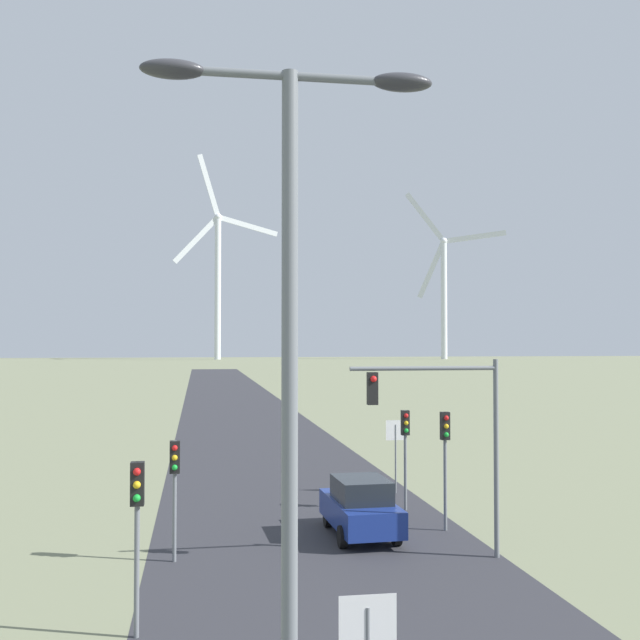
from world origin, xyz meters
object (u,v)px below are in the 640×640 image
object	(u,v)px
traffic_light_post_mid_right	(405,437)
stop_sign_far	(396,442)
traffic_light_mast_overhead	(445,416)
wind_turbine_left	(218,271)
streetlamp	(290,370)
traffic_light_post_near_right	(445,444)
wind_turbine_center	(444,284)
car_approaching	(361,507)
traffic_light_post_mid_left	(175,473)
traffic_light_post_near_left	(137,508)

from	to	relation	value
traffic_light_post_mid_right	stop_sign_far	bearing A→B (deg)	81.70
traffic_light_mast_overhead	wind_turbine_left	xyz separation A→B (m)	(-0.22, 243.73, 27.04)
stop_sign_far	streetlamp	bearing A→B (deg)	-107.92
traffic_light_post_near_right	wind_turbine_center	bearing A→B (deg)	71.31
stop_sign_far	car_approaching	xyz separation A→B (m)	(-2.83, -6.29, -1.14)
stop_sign_far	traffic_light_post_mid_left	distance (m)	11.80
streetlamp	traffic_light_post_mid_right	world-z (taller)	streetlamp
traffic_light_post_near_right	wind_turbine_center	size ratio (longest dim) A/B	0.06
traffic_light_post_near_left	traffic_light_mast_overhead	distance (m)	9.25
traffic_light_post_mid_right	wind_turbine_left	bearing A→B (deg)	90.20
traffic_light_post_mid_right	wind_turbine_center	size ratio (longest dim) A/B	0.06
traffic_light_post_near_right	traffic_light_mast_overhead	world-z (taller)	traffic_light_mast_overhead
stop_sign_far	wind_turbine_left	bearing A→B (deg)	90.31
traffic_light_post_mid_left	wind_turbine_left	world-z (taller)	wind_turbine_left
car_approaching	wind_turbine_left	size ratio (longest dim) A/B	0.06
stop_sign_far	car_approaching	world-z (taller)	stop_sign_far
stop_sign_far	wind_turbine_left	distance (m)	236.34
stop_sign_far	traffic_light_post_near_left	bearing A→B (deg)	-124.18
car_approaching	traffic_light_post_near_left	bearing A→B (deg)	-131.38
stop_sign_far	traffic_light_post_mid_left	size ratio (longest dim) A/B	0.88
wind_turbine_left	wind_turbine_center	world-z (taller)	wind_turbine_left
traffic_light_post_near_left	wind_turbine_center	bearing A→B (deg)	69.90
traffic_light_post_near_right	traffic_light_mast_overhead	xyz separation A→B (m)	(-1.07, -3.12, 1.20)
traffic_light_post_near_left	car_approaching	world-z (taller)	traffic_light_post_near_left
streetlamp	wind_turbine_center	bearing A→B (deg)	70.95
streetlamp	stop_sign_far	distance (m)	22.78
traffic_light_post_mid_right	car_approaching	world-z (taller)	traffic_light_post_mid_right
traffic_light_post_near_left	traffic_light_post_mid_left	world-z (taller)	traffic_light_post_near_left
wind_turbine_center	traffic_light_post_near_right	bearing A→B (deg)	-108.69
traffic_light_mast_overhead	wind_turbine_center	world-z (taller)	wind_turbine_center
traffic_light_post_near_left	traffic_light_post_near_right	xyz separation A→B (m)	(9.16, 7.38, 0.16)
traffic_light_post_near_left	streetlamp	bearing A→B (deg)	-74.39
traffic_light_post_mid_right	wind_turbine_center	bearing A→B (deg)	70.97
stop_sign_far	traffic_light_post_mid_right	world-z (taller)	traffic_light_post_mid_right
wind_turbine_center	traffic_light_post_near_left	bearing A→B (deg)	-110.10
streetlamp	traffic_light_post_near_left	distance (m)	8.82
streetlamp	traffic_light_mast_overhead	world-z (taller)	streetlamp
traffic_light_post_near_left	traffic_light_post_mid_right	distance (m)	13.60
traffic_light_mast_overhead	wind_turbine_left	bearing A→B (deg)	90.05
traffic_light_post_mid_left	wind_turbine_center	world-z (taller)	wind_turbine_center
traffic_light_mast_overhead	wind_turbine_left	distance (m)	245.23
traffic_light_post_near_right	traffic_light_post_mid_left	bearing A→B (deg)	-166.31
traffic_light_post_near_right	wind_turbine_left	xyz separation A→B (m)	(-1.29, 240.61, 28.24)
streetlamp	traffic_light_mast_overhead	xyz separation A→B (m)	(5.88, 12.20, -1.79)
wind_turbine_left	traffic_light_post_near_right	bearing A→B (deg)	-89.69
traffic_light_post_mid_right	wind_turbine_center	world-z (taller)	wind_turbine_center
traffic_light_post_mid_right	streetlamp	bearing A→B (deg)	-109.41
car_approaching	wind_turbine_left	world-z (taller)	wind_turbine_left
streetlamp	traffic_light_post_mid_right	size ratio (longest dim) A/B	2.53
traffic_light_post_mid_right	traffic_light_post_near_right	bearing A→B (deg)	-81.32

